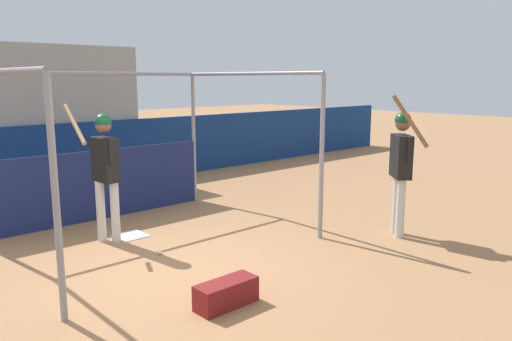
{
  "coord_description": "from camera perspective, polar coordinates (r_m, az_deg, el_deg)",
  "views": [
    {
      "loc": [
        -3.22,
        -5.13,
        2.4
      ],
      "look_at": [
        1.71,
        0.27,
        1.05
      ],
      "focal_mm": 35.0,
      "sensor_mm": 36.0,
      "label": 1
    }
  ],
  "objects": [
    {
      "name": "equipment_bag",
      "position": [
        5.5,
        -3.42,
        -13.86
      ],
      "size": [
        0.7,
        0.28,
        0.28
      ],
      "color": "maroon",
      "rests_on": "ground"
    },
    {
      "name": "player_waiting",
      "position": [
        7.87,
        16.26,
        1.12
      ],
      "size": [
        0.64,
        0.79,
        2.18
      ],
      "rotation": [
        0.0,
        0.0,
        -2.31
      ],
      "color": "silver",
      "rests_on": "ground"
    },
    {
      "name": "ground_plane",
      "position": [
        6.52,
        -9.72,
        -11.32
      ],
      "size": [
        60.0,
        60.0,
        0.0
      ],
      "primitive_type": "plane",
      "color": "#A8754C"
    },
    {
      "name": "player_batter",
      "position": [
        7.6,
        -16.92,
        0.71
      ],
      "size": [
        0.52,
        0.86,
        2.04
      ],
      "rotation": [
        0.0,
        0.0,
        1.67
      ],
      "color": "silver",
      "rests_on": "ground"
    },
    {
      "name": "baseball",
      "position": [
        7.12,
        -10.93,
        -9.14
      ],
      "size": [
        0.07,
        0.07,
        0.07
      ],
      "color": "white",
      "rests_on": "ground"
    },
    {
      "name": "batting_cage",
      "position": [
        8.44,
        -15.91,
        1.03
      ],
      "size": [
        4.01,
        3.34,
        2.52
      ],
      "color": "gray",
      "rests_on": "ground"
    },
    {
      "name": "home_plate",
      "position": [
        8.02,
        -14.13,
        -7.23
      ],
      "size": [
        0.44,
        0.44,
        0.02
      ],
      "color": "white",
      "rests_on": "ground"
    },
    {
      "name": "outfield_wall",
      "position": [
        11.18,
        -25.13,
        0.87
      ],
      "size": [
        24.0,
        0.12,
        1.47
      ],
      "color": "navy",
      "rests_on": "ground"
    }
  ]
}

